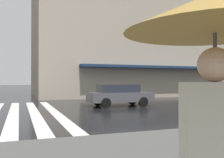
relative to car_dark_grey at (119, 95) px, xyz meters
name	(u,v)px	position (x,y,z in m)	size (l,w,h in m)	color
haussmann_block_corner	(128,19)	(14.29, -6.99, 8.84)	(15.80, 23.09, 19.61)	tan
car_dark_grey	(119,95)	(0.00, 0.00, 0.00)	(1.85, 4.10, 1.41)	#4C4C51
pedestrian_with_floral_umbrella	(216,47)	(-13.89, 4.92, 1.08)	(1.16, 1.16, 2.03)	beige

